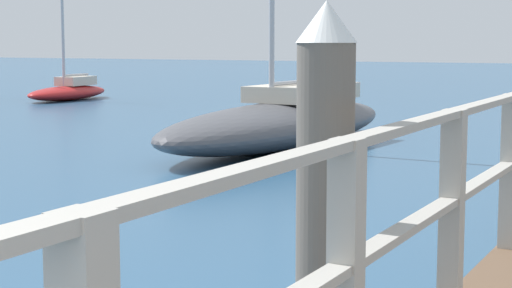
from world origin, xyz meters
TOP-DOWN VIEW (x-y plane):
  - dock_piling_near at (-1.49, 4.68)m, footprint 0.29×0.29m
  - boat_1 at (-6.79, 15.13)m, footprint 2.54×7.48m
  - boat_4 at (-18.79, 23.36)m, footprint 1.74×4.15m

SIDE VIEW (x-z plane):
  - boat_4 at x=-18.79m, z-range -2.02..2.65m
  - boat_1 at x=-6.79m, z-range -4.44..5.41m
  - dock_piling_near at x=-1.49m, z-range 0.01..2.15m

